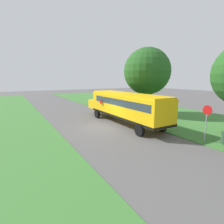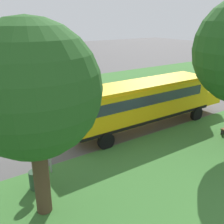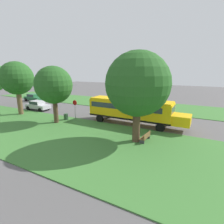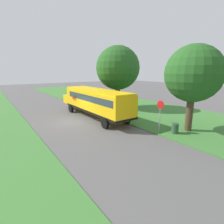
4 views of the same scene
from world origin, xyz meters
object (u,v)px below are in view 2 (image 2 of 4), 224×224
(school_bus, at_px, (145,100))
(oak_tree_roadside_mid, at_px, (32,90))
(trash_bin, at_px, (36,180))
(stop_sign, at_px, (49,141))

(school_bus, height_order, oak_tree_roadside_mid, oak_tree_roadside_mid)
(school_bus, xyz_separation_m, trash_bin, (-2.66, 8.53, -1.47))
(stop_sign, relative_size, trash_bin, 3.04)
(oak_tree_roadside_mid, bearing_deg, trash_bin, -8.82)
(oak_tree_roadside_mid, bearing_deg, stop_sign, -27.38)
(oak_tree_roadside_mid, xyz_separation_m, trash_bin, (1.65, -0.26, -4.46))
(school_bus, distance_m, oak_tree_roadside_mid, 10.23)
(oak_tree_roadside_mid, distance_m, trash_bin, 4.77)
(trash_bin, bearing_deg, school_bus, -72.71)
(oak_tree_roadside_mid, xyz_separation_m, stop_sign, (2.43, -1.26, -3.18))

